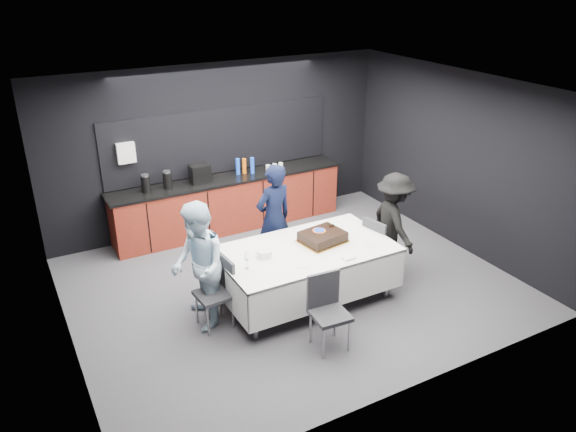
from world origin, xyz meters
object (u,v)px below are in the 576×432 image
Objects in this scene: chair_left at (219,287)px; plate_stack at (264,253)px; person_right at (393,223)px; party_table at (306,257)px; champagne_flute at (246,257)px; cake_assembly at (323,237)px; person_center at (274,219)px; chair_near at (327,306)px; person_left at (198,267)px; chair_right at (378,243)px.

plate_stack is at bearing 3.08° from chair_left.
party_table is at bearing 102.99° from person_right.
party_table is at bearing 7.33° from champagne_flute.
person_right reaches higher than chair_left.
party_table is 0.37m from cake_assembly.
champagne_flute is at bearing 38.96° from person_center.
cake_assembly reaches higher than chair_near.
person_left reaches higher than party_table.
plate_stack is 1.12m from chair_near.
chair_near is 0.61× the size of person_right.
person_center reaches higher than cake_assembly.
party_table is at bearing -178.32° from chair_right.
party_table is 1.24m from chair_right.
person_right is at bearing 142.21° from person_center.
cake_assembly is 1.58m from chair_left.
plate_stack is at bearing 179.61° from chair_right.
champagne_flute reaches higher than cake_assembly.
person_left is at bearing 174.88° from plate_stack.
champagne_flute reaches higher than chair_right.
party_table is 1.48m from person_left.
person_right is (2.47, 0.23, -0.18)m from champagne_flute.
champagne_flute is 0.24× the size of chair_right.
chair_right is 0.40m from person_right.
person_right reaches higher than plate_stack.
chair_left is 2.48m from chair_right.
chair_left is 1.58m from person_center.
champagne_flute is 0.15× the size of person_right.
party_table is 1.03m from chair_near.
chair_right is 1.00× the size of chair_near.
party_table is 0.97m from champagne_flute.
plate_stack is 2.15m from person_right.
party_table is at bearing 93.53° from person_left.
champagne_flute is 0.24× the size of chair_left.
champagne_flute is at bearing 74.15° from person_left.
champagne_flute is 0.60m from person_left.
champagne_flute is at bearing 104.24° from person_right.
chair_right is 0.55× the size of person_center.
person_left reaches higher than plate_stack.
cake_assembly is 0.89m from plate_stack.
chair_right reaches higher than plate_stack.
person_right reaches higher than chair_right.
cake_assembly reaches higher than plate_stack.
chair_near is at bearing -106.04° from party_table.
plate_stack is 0.90× the size of champagne_flute.
chair_left is 1.00× the size of chair_right.
person_left is (-1.46, -0.81, -0.00)m from person_center.
plate_stack is at bearing 175.30° from party_table.
champagne_flute reaches higher than plate_stack.
person_left is (-1.46, 0.13, 0.19)m from party_table.
person_left is (-0.21, 0.11, 0.30)m from chair_left.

